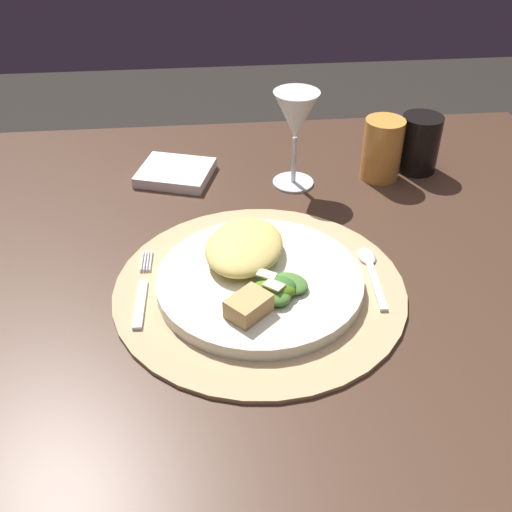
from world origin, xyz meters
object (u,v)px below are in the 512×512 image
wine_glass (296,119)px  dark_tumbler (419,144)px  fork (142,291)px  spoon (370,267)px  amber_tumbler (382,149)px  dinner_plate (260,281)px  dining_table (266,354)px  napkin (176,173)px

wine_glass → dark_tumbler: (0.22, 0.03, -0.07)m
fork → spoon: (0.31, 0.02, 0.00)m
fork → dark_tumbler: 0.56m
amber_tumbler → fork: bearing=-144.1°
fork → dinner_plate: bearing=-1.1°
fork → amber_tumbler: bearing=35.9°
spoon → dark_tumbler: size_ratio=1.36×
dining_table → napkin: napkin is taller
napkin → amber_tumbler: (0.35, -0.03, 0.04)m
dinner_plate → spoon: 0.16m
napkin → amber_tumbler: amber_tumbler is taller
spoon → napkin: bearing=132.4°
dining_table → napkin: size_ratio=9.50×
napkin → dining_table: bearing=-66.9°
wine_glass → napkin: bearing=168.3°
napkin → dark_tumbler: dark_tumbler is taller
napkin → wine_glass: bearing=-11.7°
spoon → wine_glass: bearing=105.4°
dining_table → dark_tumbler: dark_tumbler is taller
dining_table → fork: size_ratio=7.09×
wine_glass → dark_tumbler: size_ratio=1.64×
spoon → dark_tumbler: dark_tumbler is taller
fork → napkin: 0.32m
dining_table → wine_glass: (0.07, 0.25, 0.26)m
napkin → amber_tumbler: size_ratio=1.14×
dinner_plate → napkin: 0.34m
dinner_plate → dark_tumbler: (0.31, 0.31, 0.03)m
dinner_plate → fork: (-0.15, 0.00, -0.01)m
dinner_plate → spoon: size_ratio=2.01×
dinner_plate → fork: dinner_plate is taller
dining_table → dinner_plate: size_ratio=4.17×
dinner_plate → dark_tumbler: size_ratio=2.75×
fork → amber_tumbler: (0.39, 0.28, 0.04)m
napkin → spoon: bearing=-47.6°
dining_table → spoon: spoon is taller
wine_glass → spoon: bearing=-74.6°
spoon → wine_glass: wine_glass is taller
fork → napkin: bearing=82.6°
dining_table → amber_tumbler: size_ratio=10.81×
dinner_plate → dark_tumbler: dark_tumbler is taller
fork → dark_tumbler: (0.46, 0.30, 0.04)m
amber_tumbler → dark_tumbler: 0.07m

